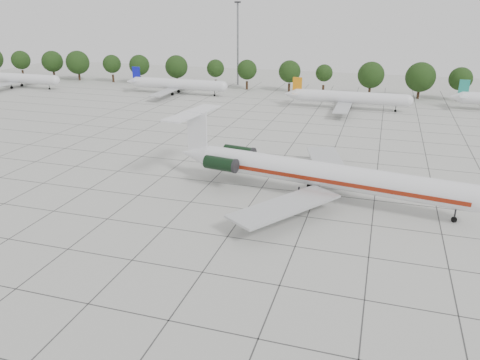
{
  "coord_description": "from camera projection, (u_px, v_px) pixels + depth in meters",
  "views": [
    {
      "loc": [
        15.67,
        -53.92,
        25.81
      ],
      "look_at": [
        -1.34,
        1.35,
        3.5
      ],
      "focal_mm": 35.0,
      "sensor_mm": 36.0,
      "label": 1
    }
  ],
  "objects": [
    {
      "name": "tree_line",
      "position": [
        290.0,
        72.0,
        138.52
      ],
      "size": [
        249.86,
        8.44,
        10.22
      ],
      "color": "#332114",
      "rests_on": "ground"
    },
    {
      "name": "bg_airliner_c",
      "position": [
        349.0,
        98.0,
        117.2
      ],
      "size": [
        28.24,
        27.2,
        7.4
      ],
      "color": "silver",
      "rests_on": "ground"
    },
    {
      "name": "ground",
      "position": [
        247.0,
        209.0,
        61.67
      ],
      "size": [
        260.0,
        260.0,
        0.0
      ],
      "primitive_type": "plane",
      "color": "beige",
      "rests_on": "ground"
    },
    {
      "name": "apron_joints",
      "position": [
        273.0,
        172.0,
        75.05
      ],
      "size": [
        170.0,
        170.0,
        0.02
      ],
      "primitive_type": "cube",
      "color": "#383838",
      "rests_on": "ground"
    },
    {
      "name": "bg_airliner_a",
      "position": [
        18.0,
        78.0,
        145.95
      ],
      "size": [
        28.24,
        27.2,
        7.4
      ],
      "color": "silver",
      "rests_on": "ground"
    },
    {
      "name": "bg_airliner_b",
      "position": [
        178.0,
        84.0,
        135.93
      ],
      "size": [
        28.24,
        27.2,
        7.4
      ],
      "color": "silver",
      "rests_on": "ground"
    },
    {
      "name": "main_airliner",
      "position": [
        310.0,
        172.0,
        64.5
      ],
      "size": [
        43.34,
        33.86,
        10.22
      ],
      "rotation": [
        0.0,
        0.0,
        -0.16
      ],
      "color": "silver",
      "rests_on": "ground"
    },
    {
      "name": "floodlight_mast",
      "position": [
        238.0,
        39.0,
        146.8
      ],
      "size": [
        1.6,
        1.6,
        25.45
      ],
      "color": "slate",
      "rests_on": "ground"
    }
  ]
}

